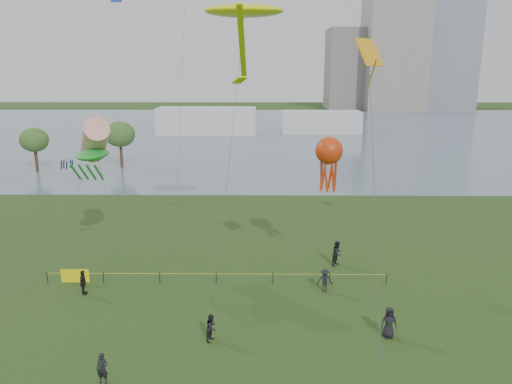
{
  "coord_description": "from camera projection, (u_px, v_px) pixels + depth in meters",
  "views": [
    {
      "loc": [
        0.3,
        -17.49,
        14.93
      ],
      "look_at": [
        0.0,
        10.0,
        8.0
      ],
      "focal_mm": 35.0,
      "sensor_mm": 36.0,
      "label": 1
    }
  ],
  "objects": [
    {
      "name": "lake",
      "position": [
        260.0,
        132.0,
        117.57
      ],
      "size": [
        400.0,
        120.0,
        0.08
      ],
      "primitive_type": "cube",
      "color": "slate",
      "rests_on": "ground_plane"
    },
    {
      "name": "building_mid",
      "position": [
        393.0,
        54.0,
        172.56
      ],
      "size": [
        20.0,
        20.0,
        38.0
      ],
      "primitive_type": "cube",
      "color": "gray",
      "rests_on": "ground_plane"
    },
    {
      "name": "building_low",
      "position": [
        349.0,
        69.0,
        179.75
      ],
      "size": [
        16.0,
        18.0,
        28.0
      ],
      "primitive_type": "cube",
      "color": "slate",
      "rests_on": "ground_plane"
    },
    {
      "name": "pavilion_left",
      "position": [
        207.0,
        121.0,
        112.12
      ],
      "size": [
        22.0,
        8.0,
        6.0
      ],
      "primitive_type": "cube",
      "color": "silver",
      "rests_on": "ground_plane"
    },
    {
      "name": "pavilion_right",
      "position": [
        321.0,
        122.0,
        114.88
      ],
      "size": [
        18.0,
        7.0,
        5.0
      ],
      "primitive_type": "cube",
      "color": "silver",
      "rests_on": "ground_plane"
    },
    {
      "name": "trees",
      "position": [
        52.0,
        139.0,
        72.15
      ],
      "size": [
        23.97,
        10.27,
        6.98
      ],
      "color": "#3D261C",
      "rests_on": "ground_plane"
    },
    {
      "name": "fence",
      "position": [
        130.0,
        276.0,
        35.23
      ],
      "size": [
        24.07,
        0.07,
        1.05
      ],
      "color": "black",
      "rests_on": "ground_plane"
    },
    {
      "name": "spectator_a",
      "position": [
        212.0,
        327.0,
        27.81
      ],
      "size": [
        0.84,
        0.94,
        1.59
      ],
      "primitive_type": "imported",
      "rotation": [
        0.0,
        0.0,
        1.2
      ],
      "color": "black",
      "rests_on": "ground_plane"
    },
    {
      "name": "spectator_b",
      "position": [
        325.0,
        280.0,
        33.85
      ],
      "size": [
        1.12,
        0.72,
        1.65
      ],
      "primitive_type": "imported",
      "rotation": [
        0.0,
        0.0,
        -0.1
      ],
      "color": "black",
      "rests_on": "ground_plane"
    },
    {
      "name": "spectator_c",
      "position": [
        83.0,
        282.0,
        33.46
      ],
      "size": [
        0.48,
        1.02,
        1.7
      ],
      "primitive_type": "imported",
      "rotation": [
        0.0,
        0.0,
        1.63
      ],
      "color": "black",
      "rests_on": "ground_plane"
    },
    {
      "name": "spectator_d",
      "position": [
        389.0,
        322.0,
        28.11
      ],
      "size": [
        0.91,
        0.6,
        1.83
      ],
      "primitive_type": "imported",
      "rotation": [
        0.0,
        0.0,
        0.02
      ],
      "color": "black",
      "rests_on": "ground_plane"
    },
    {
      "name": "spectator_f",
      "position": [
        102.0,
        368.0,
        24.03
      ],
      "size": [
        0.63,
        0.46,
        1.59
      ],
      "primitive_type": "imported",
      "rotation": [
        0.0,
        0.0,
        -0.15
      ],
      "color": "black",
      "rests_on": "ground_plane"
    },
    {
      "name": "spectator_g",
      "position": [
        337.0,
        253.0,
        38.36
      ],
      "size": [
        1.16,
        1.2,
        1.94
      ],
      "primitive_type": "imported",
      "rotation": [
        0.0,
        0.0,
        0.91
      ],
      "color": "black",
      "rests_on": "ground_plane"
    },
    {
      "name": "kite_stingray",
      "position": [
        244.0,
        12.0,
        34.59
      ],
      "size": [
        5.54,
        10.21,
        19.13
      ],
      "rotation": [
        0.0,
        0.0,
        0.03
      ],
      "color": "#3F3F42"
    },
    {
      "name": "kite_windsock",
      "position": [
        94.0,
        141.0,
        37.72
      ],
      "size": [
        4.93,
        5.48,
        11.43
      ],
      "rotation": [
        0.0,
        0.0,
        -0.27
      ],
      "color": "#3F3F42"
    },
    {
      "name": "kite_creature",
      "position": [
        93.0,
        155.0,
        36.82
      ],
      "size": [
        4.78,
        7.24,
        9.0
      ],
      "rotation": [
        0.0,
        0.0,
        -0.19
      ],
      "color": "#3F3F42"
    },
    {
      "name": "kite_octopus",
      "position": [
        329.0,
        152.0,
        35.09
      ],
      "size": [
        3.98,
        5.56,
        10.17
      ],
      "rotation": [
        0.0,
        0.0,
        -0.43
      ],
      "color": "#3F3F42"
    },
    {
      "name": "kite_delta",
      "position": [
        370.0,
        68.0,
        24.11
      ],
      "size": [
        2.28,
        14.76,
        16.3
      ],
      "rotation": [
        0.0,
        0.0,
        0.39
      ],
      "color": "#3F3F42"
    }
  ]
}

